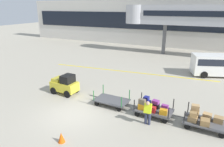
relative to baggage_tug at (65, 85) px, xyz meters
name	(u,v)px	position (x,y,z in m)	size (l,w,h in m)	color
ground_plane	(73,114)	(2.50, -2.43, -0.75)	(120.00, 120.00, 0.00)	#A8A08E
apron_lead_line	(129,72)	(2.54, 7.36, -0.75)	(17.35, 0.20, 0.01)	yellow
terminal_building	(164,23)	(2.50, 23.54, 3.08)	(53.51, 2.51, 7.64)	beige
jet_bridge	(188,15)	(6.76, 17.56, 4.66)	(18.56, 3.00, 6.77)	#B7B7BC
baggage_tug	(65,85)	(0.00, 0.00, 0.00)	(2.15, 1.32, 1.58)	gold
baggage_cart_lead	(112,100)	(4.15, -0.20, -0.41)	(3.03, 1.51, 1.10)	#4C4C4F
baggage_cart_middle	(152,108)	(7.07, -0.34, -0.24)	(3.03, 1.51, 1.10)	#4C4C4F
baggage_cart_tail	(203,119)	(10.02, -0.46, -0.24)	(3.03, 1.51, 1.17)	#4C4C4F
baggage_handler	(148,111)	(7.10, -1.57, 0.11)	(0.42, 0.45, 1.56)	#2D334C
shuttle_van	(218,64)	(10.85, 9.97, 0.48)	(5.16, 3.38, 2.10)	white
safety_cone_near	(61,137)	(3.63, -5.00, -0.48)	(0.36, 0.36, 0.55)	#EA590F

